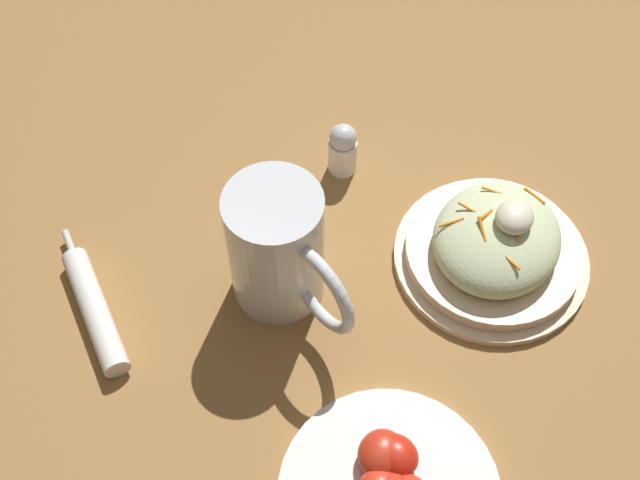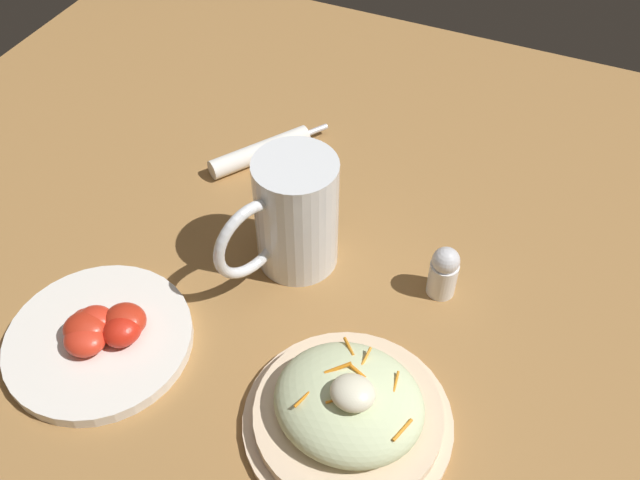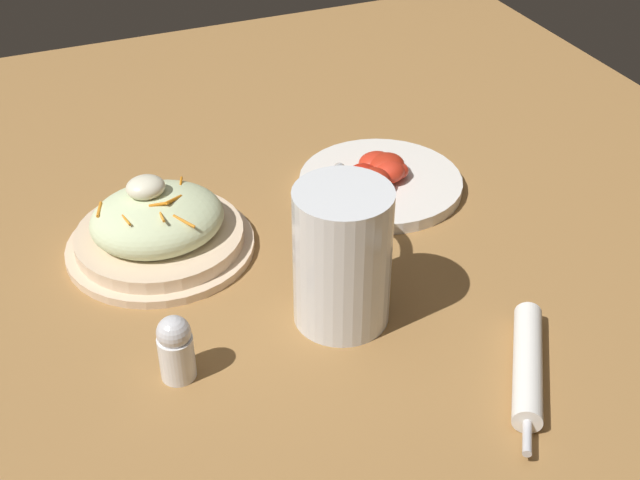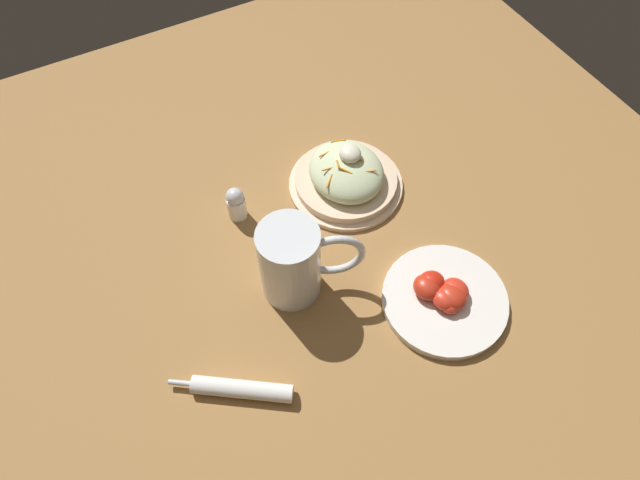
# 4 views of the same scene
# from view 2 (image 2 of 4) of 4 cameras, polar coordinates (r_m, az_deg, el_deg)

# --- Properties ---
(ground_plane) EXTENTS (1.43, 1.43, 0.00)m
(ground_plane) POSITION_cam_2_polar(r_m,az_deg,el_deg) (0.79, -1.77, -8.14)
(ground_plane) COLOR #9E703D
(salad_plate) EXTENTS (0.22, 0.22, 0.09)m
(salad_plate) POSITION_cam_2_polar(r_m,az_deg,el_deg) (0.71, 2.37, -13.80)
(salad_plate) COLOR beige
(salad_plate) RESTS_ON ground_plane
(beer_mug) EXTENTS (0.10, 0.17, 0.15)m
(beer_mug) POSITION_cam_2_polar(r_m,az_deg,el_deg) (0.82, -2.13, 1.67)
(beer_mug) COLOR white
(beer_mug) RESTS_ON ground_plane
(napkin_roll) EXTENTS (0.12, 0.17, 0.03)m
(napkin_roll) POSITION_cam_2_polar(r_m,az_deg,el_deg) (1.00, -4.87, 7.30)
(napkin_roll) COLOR white
(napkin_roll) RESTS_ON ground_plane
(tomato_plate) EXTENTS (0.21, 0.21, 0.05)m
(tomato_plate) POSITION_cam_2_polar(r_m,az_deg,el_deg) (0.82, -17.72, -7.55)
(tomato_plate) COLOR white
(tomato_plate) RESTS_ON ground_plane
(salt_shaker) EXTENTS (0.03, 0.03, 0.07)m
(salt_shaker) POSITION_cam_2_polar(r_m,az_deg,el_deg) (0.82, 10.18, -2.57)
(salt_shaker) COLOR white
(salt_shaker) RESTS_ON ground_plane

